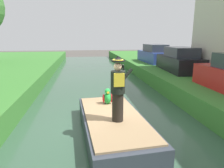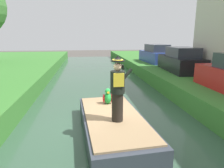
# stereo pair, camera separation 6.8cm
# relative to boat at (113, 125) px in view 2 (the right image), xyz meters

# --- Properties ---
(ground_plane) EXTENTS (80.00, 80.00, 0.00)m
(ground_plane) POSITION_rel_boat_xyz_m (0.00, 0.48, -0.40)
(ground_plane) COLOR #4C4742
(canal_water) EXTENTS (6.35, 48.00, 0.10)m
(canal_water) POSITION_rel_boat_xyz_m (0.00, 0.48, -0.35)
(canal_water) COLOR #33513D
(canal_water) RESTS_ON ground
(boat) EXTENTS (2.09, 4.32, 0.61)m
(boat) POSITION_rel_boat_xyz_m (0.00, 0.00, 0.00)
(boat) COLOR #333842
(boat) RESTS_ON canal_water
(person_pirate) EXTENTS (0.61, 0.42, 1.85)m
(person_pirate) POSITION_rel_boat_xyz_m (0.07, -0.41, 1.23)
(person_pirate) COLOR black
(person_pirate) RESTS_ON boat
(parrot_plush) EXTENTS (0.36, 0.35, 0.57)m
(parrot_plush) POSITION_rel_boat_xyz_m (-0.03, 1.11, 0.55)
(parrot_plush) COLOR green
(parrot_plush) RESTS_ON boat
(parked_car_dark) EXTENTS (1.96, 4.10, 1.50)m
(parked_car_dark) POSITION_rel_boat_xyz_m (5.24, 6.27, 1.14)
(parked_car_dark) COLOR black
(parked_car_dark) RESTS_ON grass_bank_far
(parked_car_blue) EXTENTS (1.84, 4.06, 1.50)m
(parked_car_blue) POSITION_rel_boat_xyz_m (5.24, 10.78, 1.14)
(parked_car_blue) COLOR #2D4293
(parked_car_blue) RESTS_ON grass_bank_far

